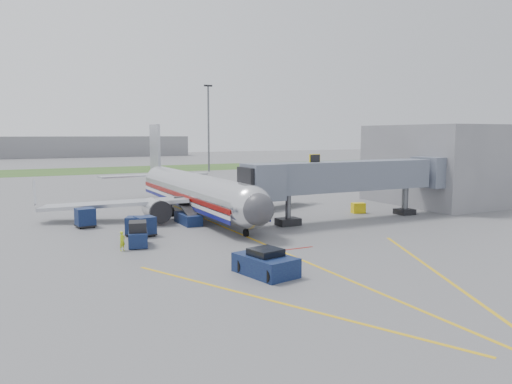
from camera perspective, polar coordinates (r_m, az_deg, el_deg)
name	(u,v)px	position (r m, az deg, el deg)	size (l,w,h in m)	color
ground	(256,241)	(41.91, 0.03, -5.59)	(400.00, 400.00, 0.00)	#565659
grass_strip	(91,171)	(128.24, -18.35, 2.33)	(300.00, 25.00, 0.01)	#2D4C1E
apron_markings	(303,261)	(35.63, 5.43, -7.81)	(21.52, 50.00, 0.01)	gold
airliner	(194,191)	(55.37, -7.07, 0.12)	(32.10, 35.67, 10.25)	silver
jet_bridge	(346,177)	(52.22, 10.23, 1.69)	(25.30, 4.00, 6.90)	slate
terminal	(432,165)	(67.29, 19.42, 2.96)	(10.00, 16.00, 10.00)	slate
light_mast_right	(209,126)	(119.76, -5.45, 7.51)	(2.00, 0.44, 20.40)	#595B60
distant_terminal	(30,147)	(206.83, -24.40, 4.69)	(120.00, 14.00, 8.00)	slate
pushback_tug	(266,264)	(31.94, 1.10, -8.19)	(3.25, 4.45, 1.68)	#0E123E
baggage_tug	(138,235)	(40.93, -13.34, -4.82)	(2.07, 3.07, 1.97)	#0E123E
baggage_cart_a	(85,218)	(50.39, -18.94, -2.79)	(1.90, 1.90, 1.85)	#0E123E
baggage_cart_b	(145,226)	(44.72, -12.56, -3.83)	(1.82, 1.82, 1.72)	#0E123E
baggage_cart_c	(135,226)	(45.19, -13.65, -3.79)	(2.04, 2.04, 1.66)	#0E123E
belt_loader	(188,218)	(50.10, -7.79, -2.93)	(1.63, 4.97, 2.42)	#0E123E
ground_power_cart	(358,208)	(57.50, 11.61, -1.81)	(1.64, 1.30, 1.16)	yellow
ramp_worker	(122,241)	(39.57, -15.03, -5.43)	(0.55, 0.36, 1.51)	#B8D018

